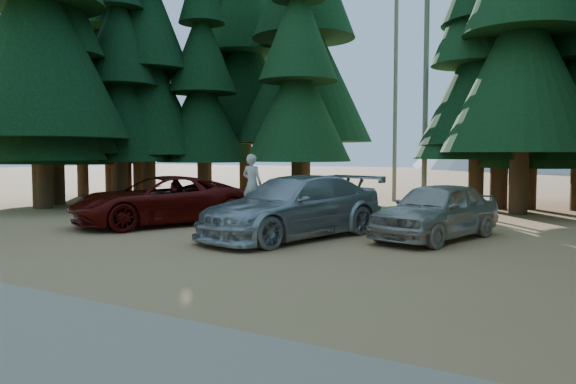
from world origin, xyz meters
name	(u,v)px	position (x,y,z in m)	size (l,w,h in m)	color
ground	(212,251)	(0.00, 0.00, 0.00)	(160.00, 160.00, 0.00)	#B4724C
forest_belt_north	(410,204)	(0.00, 15.00, 0.00)	(36.00, 7.00, 22.00)	black
snag_front	(426,74)	(0.80, 14.50, 6.00)	(0.24, 0.24, 12.00)	#666151
snag_back	(395,101)	(-1.20, 16.00, 5.00)	(0.20, 0.20, 10.00)	#666151
mountain_peak	(547,89)	(-2.59, 88.23, 12.71)	(48.00, 50.00, 28.00)	#9C9FA5
red_pickup	(160,200)	(-4.74, 3.12, 0.83)	(2.74, 5.94, 1.65)	#560A07
silver_minivan_center	(293,207)	(0.61, 2.94, 0.89)	(2.49, 6.12, 1.78)	#A9ADB2
silver_minivan_right	(436,211)	(4.22, 4.76, 0.81)	(1.92, 4.76, 1.62)	#ADA79A
frisbee_player	(252,184)	(-0.73, 2.81, 1.53)	(0.65, 0.44, 1.76)	beige
log_left	(328,210)	(-1.38, 9.03, 0.16)	(0.33, 0.33, 4.57)	#666151
log_mid	(373,209)	(-0.04, 10.50, 0.13)	(0.26, 0.26, 3.15)	#666151
log_right	(376,220)	(1.49, 7.00, 0.15)	(0.30, 0.30, 4.69)	#666151
shrub_far_left	(276,204)	(-4.25, 9.71, 0.22)	(0.80, 0.80, 0.44)	#2C7021
shrub_left	(268,205)	(-3.86, 8.43, 0.29)	(1.04, 1.04, 0.57)	#2C7021
shrub_center_left	(292,203)	(-3.49, 9.77, 0.27)	(0.98, 0.98, 0.54)	#2C7021
shrub_center_right	(395,215)	(1.95, 7.62, 0.30)	(1.08, 1.08, 0.60)	#2C7021
shrub_right	(432,213)	(3.11, 8.12, 0.36)	(1.30, 1.30, 0.71)	#2C7021
shrub_far_right	(431,218)	(3.35, 7.19, 0.32)	(1.17, 1.17, 0.64)	#2C7021
shrub_edge_west	(117,201)	(-11.33, 7.15, 0.22)	(0.79, 0.79, 0.43)	#2C7021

